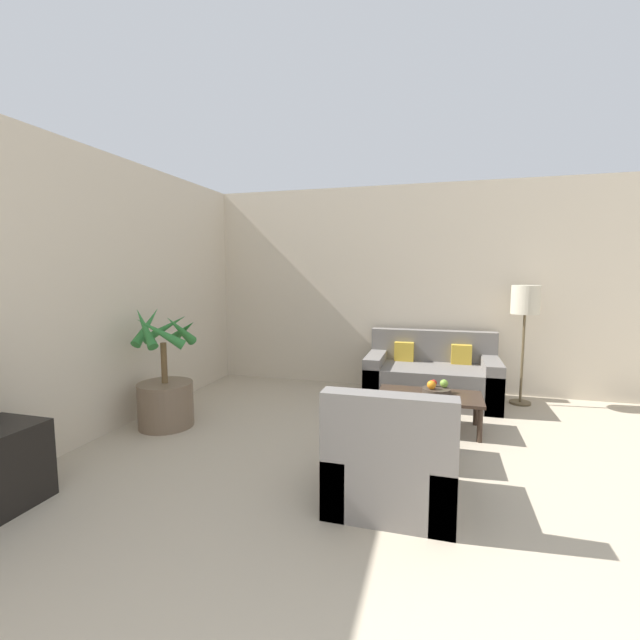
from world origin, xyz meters
TOP-DOWN VIEW (x-y plane):
  - wall_back at (0.00, 6.69)m, footprint 8.06×0.06m
  - wall_left at (-3.26, 3.33)m, footprint 0.06×8.26m
  - potted_palm at (-2.80, 4.52)m, footprint 0.68×0.69m
  - sofa_loveseat at (-0.22, 6.17)m, footprint 1.55×0.86m
  - floor_lamp at (0.82, 6.31)m, footprint 0.32×0.32m
  - coffee_table at (-0.22, 5.17)m, footprint 1.02×0.55m
  - fruit_bowl at (-0.15, 5.23)m, footprint 0.28×0.28m
  - apple_red at (-0.18, 5.30)m, footprint 0.07×0.07m
  - apple_green at (-0.08, 5.28)m, footprint 0.08×0.08m
  - orange_fruit at (-0.20, 5.18)m, footprint 0.09×0.09m
  - armchair at (-0.43, 3.67)m, footprint 0.83×0.77m
  - ottoman at (-0.36, 4.43)m, footprint 0.65×0.53m

SIDE VIEW (x-z plane):
  - ottoman at x=-0.36m, z-range 0.00..0.42m
  - armchair at x=-0.43m, z-range -0.15..0.69m
  - sofa_loveseat at x=-0.22m, z-range -0.13..0.69m
  - coffee_table at x=-0.22m, z-range 0.13..0.48m
  - potted_palm at x=-2.80m, z-range -0.25..0.99m
  - fruit_bowl at x=-0.15m, z-range 0.35..0.40m
  - apple_red at x=-0.18m, z-range 0.40..0.47m
  - apple_green at x=-0.08m, z-range 0.40..0.49m
  - orange_fruit at x=-0.20m, z-range 0.40..0.49m
  - floor_lamp at x=0.82m, z-range 0.47..1.88m
  - wall_back at x=0.00m, z-range 0.00..2.70m
  - wall_left at x=-3.26m, z-range 0.00..2.70m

